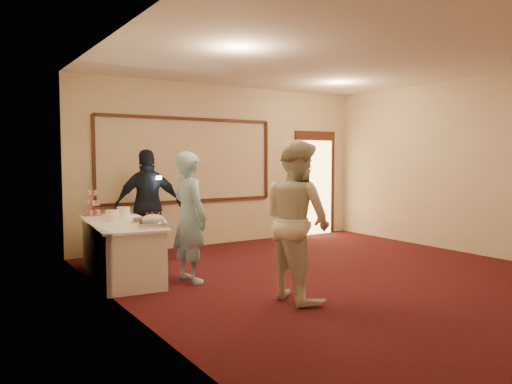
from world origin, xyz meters
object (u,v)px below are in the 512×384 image
Objects in this scene: man at (190,217)px; plate_stack_b at (123,213)px; guest at (148,205)px; cupcake_stand at (93,206)px; woman at (297,220)px; tart at (143,220)px; plate_stack_a at (112,216)px; pavlova_tray at (153,221)px; buffet_table at (121,249)px.

plate_stack_b is at bearing 19.16° from man.
cupcake_stand is at bearing 1.46° from guest.
woman reaches higher than cupcake_stand.
tart is (0.08, -0.57, -0.05)m from plate_stack_b.
plate_stack_a is at bearing 137.51° from tart.
pavlova_tray is 1.86m from woman.
buffet_table is 1.13m from man.
buffet_table is at bearing 36.03° from man.
guest reaches higher than cupcake_stand.
woman is (1.15, -1.94, 0.13)m from tart.
pavlova_tray is at bearing 81.94° from man.
plate_stack_b is at bearing 91.88° from pavlova_tray.
guest is at bearing 65.59° from tart.
plate_stack_a is at bearing 36.67° from man.
cupcake_stand is at bearing 100.68° from pavlova_tray.
pavlova_tray is at bearing -75.12° from buffet_table.
cupcake_stand reaches higher than buffet_table.
cupcake_stand is 1.23m from tart.
pavlova_tray is 0.31× the size of man.
plate_stack_b is at bearing 48.91° from plate_stack_a.
cupcake_stand reaches higher than pavlova_tray.
pavlova_tray reaches higher than tart.
guest is (0.84, -0.12, -0.03)m from cupcake_stand.
cupcake_stand is 1.41× the size of tart.
plate_stack_b is 1.22m from man.
pavlova_tray is 1.66m from guest.
buffet_table is 1.09m from cupcake_stand.
buffet_table is 0.60m from plate_stack_b.
plate_stack_a is (-0.08, 0.07, 0.46)m from buffet_table.
man is at bearing -64.07° from plate_stack_b.
man is at bearing -46.56° from plate_stack_a.
buffet_table is at bearing 136.88° from tart.
tart is at bearing 74.91° from guest.
cupcake_stand is at bearing 115.28° from plate_stack_b.
plate_stack_b is at bearing 97.92° from tart.
plate_stack_b reaches higher than plate_stack_a.
cupcake_stand is at bearing 18.93° from man.
plate_stack_a reaches higher than buffet_table.
guest reaches higher than man.
plate_stack_a is at bearing 33.65° from woman.
plate_stack_a is at bearing -131.09° from plate_stack_b.
cupcake_stand reaches higher than tart.
pavlova_tray is (0.20, -0.74, 0.46)m from buffet_table.
pavlova_tray is 1.09m from plate_stack_b.
tart is (0.04, 0.51, -0.05)m from pavlova_tray.
pavlova_tray is at bearing 40.28° from woman.
plate_stack_b is 0.11× the size of guest.
guest is at bearing 71.57° from pavlova_tray.
buffet_table is 4.17× the size of pavlova_tray.
pavlova_tray is 2.74× the size of plate_stack_b.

